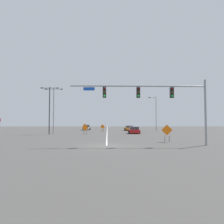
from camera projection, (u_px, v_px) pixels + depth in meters
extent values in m
plane|color=#4C4947|center=(107.00, 146.00, 19.38)|extent=(136.93, 136.93, 0.00)
cube|color=white|center=(107.00, 129.00, 57.37)|extent=(0.16, 76.07, 0.01)
cylinder|color=gray|center=(206.00, 112.00, 19.75)|extent=(0.20, 0.20, 6.54)
cylinder|color=gray|center=(138.00, 86.00, 19.72)|extent=(13.42, 0.14, 0.14)
cube|color=black|center=(172.00, 93.00, 19.77)|extent=(0.34, 0.32, 1.05)
sphere|color=#3A0503|center=(172.00, 89.00, 19.61)|extent=(0.22, 0.22, 0.22)
sphere|color=#3C3106|center=(172.00, 92.00, 19.60)|extent=(0.22, 0.22, 0.22)
sphere|color=green|center=(172.00, 96.00, 19.58)|extent=(0.22, 0.22, 0.22)
cube|color=black|center=(138.00, 93.00, 19.69)|extent=(0.34, 0.32, 1.05)
sphere|color=#3A0503|center=(139.00, 89.00, 19.54)|extent=(0.22, 0.22, 0.22)
sphere|color=#3C3106|center=(139.00, 92.00, 19.52)|extent=(0.22, 0.22, 0.22)
sphere|color=green|center=(139.00, 96.00, 19.50)|extent=(0.22, 0.22, 0.22)
cube|color=black|center=(104.00, 92.00, 19.61)|extent=(0.34, 0.32, 1.05)
sphere|color=#3A0503|center=(104.00, 89.00, 19.46)|extent=(0.22, 0.22, 0.22)
sphere|color=#3C3106|center=(104.00, 92.00, 19.44)|extent=(0.22, 0.22, 0.22)
sphere|color=green|center=(104.00, 96.00, 19.43)|extent=(0.22, 0.22, 0.22)
cube|color=#1447B7|center=(89.00, 89.00, 19.60)|extent=(1.10, 0.03, 0.32)
cylinder|color=gray|center=(156.00, 114.00, 46.62)|extent=(0.16, 0.16, 8.08)
cylinder|color=gray|center=(153.00, 98.00, 46.78)|extent=(1.57, 0.08, 0.08)
cube|color=#262628|center=(149.00, 98.00, 46.76)|extent=(0.44, 0.24, 0.14)
cylinder|color=black|center=(49.00, 111.00, 35.83)|extent=(0.16, 0.16, 8.54)
cylinder|color=black|center=(46.00, 88.00, 36.00)|extent=(1.41, 0.08, 0.08)
cube|color=#262628|center=(42.00, 88.00, 35.99)|extent=(0.44, 0.24, 0.14)
cylinder|color=black|center=(54.00, 88.00, 36.04)|extent=(1.41, 0.08, 0.08)
cube|color=#262628|center=(58.00, 88.00, 36.05)|extent=(0.44, 0.24, 0.14)
cylinder|color=gray|center=(54.00, 111.00, 36.82)|extent=(0.16, 0.16, 8.49)
cylinder|color=gray|center=(50.00, 89.00, 36.99)|extent=(1.44, 0.08, 0.08)
cube|color=#262628|center=(46.00, 89.00, 36.97)|extent=(0.44, 0.24, 0.14)
cylinder|color=gray|center=(58.00, 89.00, 37.02)|extent=(1.44, 0.08, 0.08)
cube|color=#262628|center=(62.00, 89.00, 37.03)|extent=(0.44, 0.24, 0.14)
cube|color=orange|center=(85.00, 128.00, 34.89)|extent=(1.13, 0.29, 1.15)
cylinder|color=black|center=(84.00, 133.00, 34.80)|extent=(0.05, 0.05, 0.62)
cylinder|color=black|center=(86.00, 133.00, 34.90)|extent=(0.05, 0.05, 0.62)
cube|color=orange|center=(103.00, 127.00, 45.31)|extent=(1.08, 0.13, 1.08)
cylinder|color=black|center=(102.00, 130.00, 45.29)|extent=(0.05, 0.05, 0.57)
cylinder|color=black|center=(103.00, 130.00, 45.26)|extent=(0.05, 0.05, 0.57)
cube|color=orange|center=(167.00, 130.00, 22.80)|extent=(1.22, 0.31, 1.24)
cylinder|color=black|center=(165.00, 139.00, 22.81)|extent=(0.05, 0.05, 0.73)
cylinder|color=black|center=(169.00, 139.00, 22.71)|extent=(0.05, 0.05, 0.73)
cube|color=orange|center=(85.00, 126.00, 48.29)|extent=(1.14, 0.16, 1.14)
cylinder|color=black|center=(84.00, 130.00, 48.26)|extent=(0.05, 0.05, 0.63)
cylinder|color=black|center=(86.00, 130.00, 48.23)|extent=(0.05, 0.05, 0.63)
cube|color=red|center=(134.00, 131.00, 38.38)|extent=(2.11, 3.95, 0.62)
cube|color=#333D47|center=(134.00, 128.00, 38.22)|extent=(1.81, 2.04, 0.55)
cylinder|color=black|center=(138.00, 131.00, 39.69)|extent=(0.26, 0.65, 0.64)
cylinder|color=black|center=(129.00, 131.00, 39.75)|extent=(0.26, 0.65, 0.64)
cylinder|color=black|center=(140.00, 132.00, 37.00)|extent=(0.26, 0.65, 0.64)
cylinder|color=black|center=(130.00, 132.00, 37.07)|extent=(0.26, 0.65, 0.64)
cube|color=white|center=(87.00, 128.00, 53.56)|extent=(1.87, 3.92, 0.60)
cube|color=#333D47|center=(87.00, 126.00, 53.78)|extent=(1.65, 2.30, 0.63)
cylinder|color=black|center=(83.00, 129.00, 52.15)|extent=(0.24, 0.65, 0.64)
cylinder|color=black|center=(90.00, 129.00, 52.24)|extent=(0.24, 0.65, 0.64)
cylinder|color=black|center=(84.00, 129.00, 54.86)|extent=(0.24, 0.65, 0.64)
cylinder|color=black|center=(90.00, 129.00, 54.95)|extent=(0.24, 0.65, 0.64)
cube|color=orange|center=(129.00, 129.00, 50.20)|extent=(1.97, 4.61, 0.62)
cube|color=#333D47|center=(129.00, 127.00, 50.00)|extent=(1.73, 2.35, 0.47)
cylinder|color=black|center=(132.00, 129.00, 51.83)|extent=(0.23, 0.64, 0.64)
cylinder|color=black|center=(125.00, 129.00, 51.75)|extent=(0.23, 0.64, 0.64)
cylinder|color=black|center=(134.00, 130.00, 48.64)|extent=(0.23, 0.64, 0.64)
cylinder|color=black|center=(126.00, 130.00, 48.56)|extent=(0.23, 0.64, 0.64)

